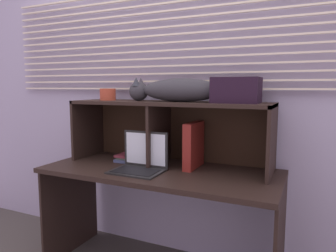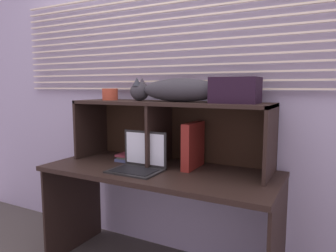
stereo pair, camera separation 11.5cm
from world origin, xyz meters
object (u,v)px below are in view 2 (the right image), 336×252
(binder_upright, at_px, (193,145))
(small_basket, at_px, (110,94))
(cat, at_px, (176,90))
(storage_box, at_px, (235,90))
(laptop, at_px, (139,162))
(book_stack, at_px, (135,157))

(binder_upright, relative_size, small_basket, 2.62)
(cat, distance_m, binder_upright, 0.37)
(small_basket, height_order, storage_box, storage_box)
(cat, relative_size, small_basket, 7.57)
(cat, bearing_deg, binder_upright, 0.00)
(laptop, height_order, binder_upright, binder_upright)
(laptop, relative_size, book_stack, 1.45)
(cat, distance_m, laptop, 0.52)
(laptop, height_order, book_stack, laptop)
(binder_upright, bearing_deg, small_basket, 180.00)
(laptop, bearing_deg, cat, 53.71)
(cat, relative_size, storage_box, 3.11)
(book_stack, xyz_separation_m, small_basket, (-0.21, 0.00, 0.44))
(laptop, xyz_separation_m, small_basket, (-0.38, 0.21, 0.42))
(cat, height_order, small_basket, cat)
(book_stack, relative_size, storage_box, 0.78)
(laptop, distance_m, book_stack, 0.27)
(binder_upright, bearing_deg, cat, 180.00)
(storage_box, bearing_deg, small_basket, 180.00)
(cat, xyz_separation_m, storage_box, (0.39, 0.00, 0.00))
(laptop, distance_m, storage_box, 0.74)
(binder_upright, height_order, storage_box, storage_box)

